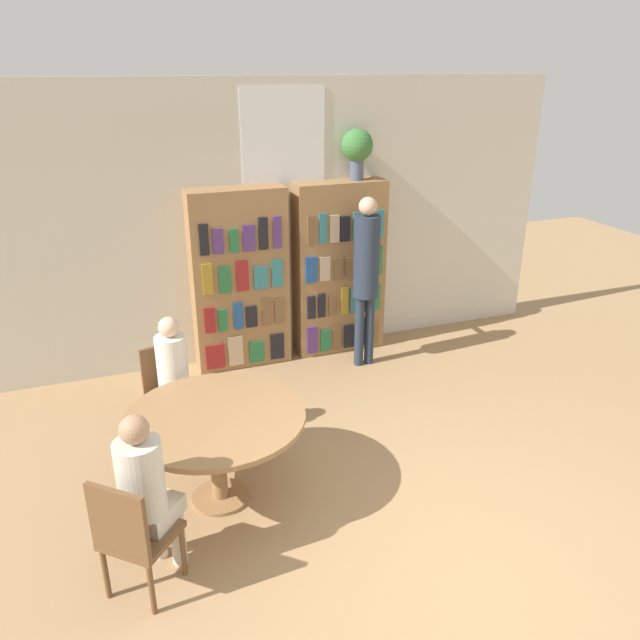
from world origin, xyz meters
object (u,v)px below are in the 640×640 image
(flower_vase, at_px, (357,148))
(seated_reader_left, at_px, (175,378))
(bookshelf_left, at_px, (240,280))
(chair_near_camera, at_px, (132,533))
(bookshelf_right, at_px, (339,269))
(chair_left_side, at_px, (170,390))
(librarian_standing, at_px, (366,266))
(reading_table, at_px, (215,428))
(seated_reader_right, at_px, (146,487))

(flower_vase, xyz_separation_m, seated_reader_left, (-2.25, -1.46, -1.60))
(bookshelf_left, xyz_separation_m, chair_near_camera, (-1.42, -3.01, -0.49))
(bookshelf_right, xyz_separation_m, chair_left_side, (-2.10, -1.28, -0.49))
(bookshelf_left, height_order, librarian_standing, bookshelf_left)
(bookshelf_left, bearing_deg, flower_vase, 0.19)
(chair_left_side, bearing_deg, librarian_standing, -172.58)
(reading_table, relative_size, librarian_standing, 0.71)
(seated_reader_right, bearing_deg, bookshelf_left, 107.64)
(bookshelf_left, height_order, flower_vase, flower_vase)
(seated_reader_left, bearing_deg, reading_table, 90.00)
(bookshelf_left, distance_m, chair_near_camera, 3.36)
(bookshelf_right, distance_m, chair_left_side, 2.50)
(seated_reader_left, bearing_deg, chair_left_side, -90.00)
(flower_vase, distance_m, seated_reader_left, 3.12)
(bookshelf_right, xyz_separation_m, seated_reader_left, (-2.06, -1.46, -0.29))
(bookshelf_left, distance_m, seated_reader_left, 1.75)
(reading_table, relative_size, chair_left_side, 1.52)
(flower_vase, bearing_deg, reading_table, -132.52)
(bookshelf_right, xyz_separation_m, librarian_standing, (0.10, -0.50, 0.16))
(chair_left_side, xyz_separation_m, seated_reader_right, (-0.34, -1.60, 0.22))
(bookshelf_right, xyz_separation_m, flower_vase, (0.19, 0.01, 1.31))
(bookshelf_right, bearing_deg, seated_reader_right, -130.30)
(librarian_standing, bearing_deg, bookshelf_right, 101.64)
(chair_left_side, xyz_separation_m, seated_reader_left, (0.04, -0.18, 0.20))
(flower_vase, xyz_separation_m, librarian_standing, (-0.09, -0.51, -1.15))
(chair_near_camera, height_order, chair_left_side, same)
(bookshelf_left, distance_m, seated_reader_right, 3.17)
(reading_table, bearing_deg, librarian_standing, 41.50)
(seated_reader_right, bearing_deg, chair_left_side, 119.81)
(flower_vase, bearing_deg, seated_reader_right, -132.39)
(librarian_standing, bearing_deg, bookshelf_left, 158.06)
(librarian_standing, bearing_deg, chair_near_camera, -136.70)
(chair_near_camera, distance_m, seated_reader_right, 0.28)
(chair_left_side, bearing_deg, seated_reader_left, 90.00)
(chair_near_camera, bearing_deg, chair_left_side, 117.00)
(flower_vase, height_order, librarian_standing, flower_vase)
(reading_table, distance_m, seated_reader_right, 0.83)
(flower_vase, relative_size, chair_left_side, 0.61)
(chair_near_camera, xyz_separation_m, chair_left_side, (0.46, 1.73, 0.00))
(chair_left_side, bearing_deg, bookshelf_right, -160.68)
(bookshelf_left, distance_m, reading_table, 2.40)
(chair_near_camera, bearing_deg, seated_reader_right, 90.00)
(bookshelf_left, distance_m, chair_left_side, 1.67)
(flower_vase, bearing_deg, bookshelf_right, -178.49)
(reading_table, relative_size, chair_near_camera, 1.52)
(chair_near_camera, height_order, seated_reader_left, seated_reader_left)
(bookshelf_right, bearing_deg, chair_left_side, -148.61)
(flower_vase, bearing_deg, seated_reader_left, -146.99)
(bookshelf_left, height_order, seated_reader_right, bookshelf_left)
(bookshelf_left, bearing_deg, chair_near_camera, -115.21)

